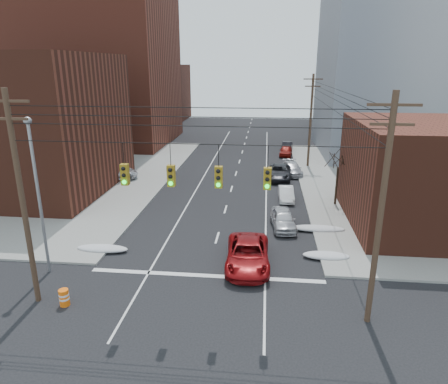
% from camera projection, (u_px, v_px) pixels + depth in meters
% --- Properties ---
extents(ground, '(160.00, 160.00, 0.00)m').
position_uv_depth(ground, '(184.00, 350.00, 17.56)').
color(ground, black).
rests_on(ground, ground).
extents(sidewalk_nw, '(40.00, 40.00, 0.15)m').
position_uv_depth(sidewalk_nw, '(0.00, 173.00, 45.80)').
color(sidewalk_nw, gray).
rests_on(sidewalk_nw, ground).
extents(building_brick_tall, '(24.00, 20.00, 30.00)m').
position_uv_depth(building_brick_tall, '(89.00, 44.00, 60.85)').
color(building_brick_tall, brown).
rests_on(building_brick_tall, ground).
extents(building_brick_near, '(20.00, 16.00, 13.00)m').
position_uv_depth(building_brick_near, '(4.00, 124.00, 38.61)').
color(building_brick_near, '#522418').
rests_on(building_brick_near, ground).
extents(building_brick_far, '(22.00, 18.00, 12.00)m').
position_uv_depth(building_brick_far, '(134.00, 93.00, 88.42)').
color(building_brick_far, '#522418').
rests_on(building_brick_far, ground).
extents(building_office, '(22.00, 20.00, 25.00)m').
position_uv_depth(building_office, '(409.00, 61.00, 53.25)').
color(building_office, gray).
rests_on(building_office, ground).
extents(building_glass, '(20.00, 18.00, 22.00)m').
position_uv_depth(building_glass, '(374.00, 70.00, 78.13)').
color(building_glass, gray).
rests_on(building_glass, ground).
extents(utility_pole_left, '(2.20, 0.28, 11.00)m').
position_uv_depth(utility_pole_left, '(22.00, 197.00, 19.49)').
color(utility_pole_left, '#473323').
rests_on(utility_pole_left, ground).
extents(utility_pole_right, '(2.20, 0.28, 11.00)m').
position_uv_depth(utility_pole_right, '(381.00, 210.00, 17.80)').
color(utility_pole_right, '#473323').
rests_on(utility_pole_right, ground).
extents(utility_pole_far, '(2.20, 0.28, 11.00)m').
position_uv_depth(utility_pole_far, '(311.00, 120.00, 47.16)').
color(utility_pole_far, '#473323').
rests_on(utility_pole_far, ground).
extents(traffic_signals, '(17.00, 0.42, 2.02)m').
position_uv_depth(traffic_signals, '(195.00, 175.00, 18.18)').
color(traffic_signals, black).
rests_on(traffic_signals, ground).
extents(street_light, '(0.44, 0.44, 9.32)m').
position_uv_depth(street_light, '(37.00, 184.00, 22.50)').
color(street_light, gray).
rests_on(street_light, ground).
extents(bare_tree, '(2.09, 2.20, 4.93)m').
position_uv_depth(bare_tree, '(337.00, 180.00, 34.85)').
color(bare_tree, black).
rests_on(bare_tree, ground).
extents(snow_nw, '(3.50, 1.08, 0.42)m').
position_uv_depth(snow_nw, '(102.00, 248.00, 26.76)').
color(snow_nw, silver).
rests_on(snow_nw, ground).
extents(snow_ne, '(3.00, 1.08, 0.42)m').
position_uv_depth(snow_ne, '(326.00, 256.00, 25.76)').
color(snow_ne, silver).
rests_on(snow_ne, ground).
extents(snow_east_far, '(4.00, 1.08, 0.42)m').
position_uv_depth(snow_east_far, '(318.00, 228.00, 30.02)').
color(snow_east_far, silver).
rests_on(snow_east_far, ground).
extents(red_pickup, '(2.82, 5.78, 1.58)m').
position_uv_depth(red_pickup, '(248.00, 254.00, 24.66)').
color(red_pickup, maroon).
rests_on(red_pickup, ground).
extents(parked_car_a, '(2.13, 4.41, 1.45)m').
position_uv_depth(parked_car_a, '(283.00, 219.00, 30.46)').
color(parked_car_a, silver).
rests_on(parked_car_a, ground).
extents(parked_car_b, '(1.39, 3.76, 1.23)m').
position_uv_depth(parked_car_b, '(286.00, 194.00, 36.79)').
color(parked_car_b, white).
rests_on(parked_car_b, ground).
extents(parked_car_c, '(3.15, 5.75, 1.53)m').
position_uv_depth(parked_car_c, '(280.00, 172.00, 43.61)').
color(parked_car_c, black).
rests_on(parked_car_c, ground).
extents(parked_car_d, '(2.38, 4.84, 1.35)m').
position_uv_depth(parked_car_d, '(292.00, 169.00, 45.39)').
color(parked_car_d, '#B3B3B8').
rests_on(parked_car_d, ground).
extents(parked_car_e, '(2.03, 4.20, 1.38)m').
position_uv_depth(parked_car_e, '(286.00, 151.00, 54.77)').
color(parked_car_e, maroon).
rests_on(parked_car_e, ground).
extents(parked_car_f, '(1.84, 4.07, 1.30)m').
position_uv_depth(parked_car_f, '(287.00, 147.00, 57.83)').
color(parked_car_f, black).
rests_on(parked_car_f, ground).
extents(lot_car_a, '(4.16, 2.88, 1.30)m').
position_uv_depth(lot_car_a, '(88.00, 172.00, 43.37)').
color(lot_car_a, silver).
rests_on(lot_car_a, sidewalk_nw).
extents(lot_car_b, '(5.78, 4.14, 1.46)m').
position_uv_depth(lot_car_b, '(113.00, 173.00, 42.84)').
color(lot_car_b, silver).
rests_on(lot_car_b, sidewalk_nw).
extents(lot_car_c, '(5.57, 3.74, 1.50)m').
position_uv_depth(lot_car_c, '(64.00, 171.00, 43.37)').
color(lot_car_c, black).
rests_on(lot_car_c, sidewalk_nw).
extents(lot_car_d, '(4.00, 1.76, 1.34)m').
position_uv_depth(lot_car_d, '(78.00, 177.00, 41.66)').
color(lot_car_d, '#BABBBF').
rests_on(lot_car_d, sidewalk_nw).
extents(construction_barrel, '(0.60, 0.60, 0.90)m').
position_uv_depth(construction_barrel, '(64.00, 297.00, 20.68)').
color(construction_barrel, '#FF660D').
rests_on(construction_barrel, ground).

